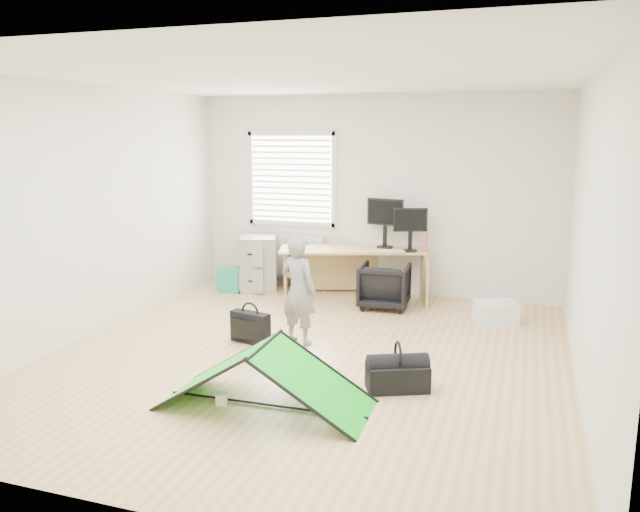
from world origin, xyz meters
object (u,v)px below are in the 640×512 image
(desk, at_px, (353,273))
(storage_crate, at_px, (496,312))
(thermos, at_px, (425,243))
(laptop_bag, at_px, (250,327))
(filing_cabinet, at_px, (258,263))
(monitor_left, at_px, (385,230))
(kite, at_px, (266,376))
(office_chair, at_px, (384,286))
(monitor_right, at_px, (410,236))
(duffel_bag, at_px, (397,377))
(person, at_px, (299,290))

(desk, bearing_deg, storage_crate, -35.63)
(thermos, bearing_deg, laptop_bag, -123.10)
(filing_cabinet, bearing_deg, laptop_bag, -91.08)
(monitor_left, distance_m, kite, 3.80)
(desk, bearing_deg, office_chair, -53.86)
(desk, relative_size, monitor_right, 4.47)
(kite, bearing_deg, duffel_bag, 33.57)
(storage_crate, xyz_separation_m, laptop_bag, (-2.43, -1.53, 0.03))
(kite, height_order, duffel_bag, kite)
(desk, relative_size, duffel_bag, 3.71)
(desk, xyz_separation_m, thermos, (0.95, 0.08, 0.45))
(laptop_bag, xyz_separation_m, duffel_bag, (1.73, -0.73, -0.05))
(thermos, distance_m, kite, 3.75)
(person, relative_size, duffel_bag, 2.19)
(office_chair, bearing_deg, duffel_bag, 102.27)
(desk, bearing_deg, person, -107.89)
(desk, relative_size, kite, 1.15)
(monitor_right, distance_m, office_chair, 0.77)
(monitor_right, height_order, kite, monitor_right)
(office_chair, bearing_deg, storage_crate, 166.88)
(monitor_left, relative_size, office_chair, 0.82)
(office_chair, bearing_deg, monitor_left, -79.83)
(kite, height_order, laptop_bag, kite)
(duffel_bag, bearing_deg, office_chair, 80.99)
(monitor_left, distance_m, laptop_bag, 2.63)
(desk, relative_size, office_chair, 3.16)
(office_chair, bearing_deg, filing_cabinet, -14.06)
(office_chair, relative_size, person, 0.54)
(filing_cabinet, height_order, laptop_bag, filing_cabinet)
(thermos, height_order, duffel_bag, thermos)
(desk, distance_m, person, 2.04)
(storage_crate, bearing_deg, office_chair, 169.85)
(duffel_bag, bearing_deg, person, 120.42)
(thermos, relative_size, storage_crate, 0.50)
(filing_cabinet, distance_m, laptop_bag, 2.33)
(filing_cabinet, relative_size, duffel_bag, 1.46)
(filing_cabinet, height_order, person, person)
(thermos, bearing_deg, desk, -175.16)
(monitor_left, xyz_separation_m, thermos, (0.55, -0.09, -0.13))
(storage_crate, bearing_deg, laptop_bag, -147.80)
(kite, distance_m, storage_crate, 3.36)
(monitor_left, bearing_deg, thermos, 2.81)
(storage_crate, distance_m, laptop_bag, 2.87)
(storage_crate, bearing_deg, duffel_bag, -107.20)
(monitor_left, xyz_separation_m, duffel_bag, (0.82, -3.08, -0.80))
(filing_cabinet, bearing_deg, desk, -22.21)
(desk, relative_size, storage_crate, 4.17)
(monitor_right, distance_m, kite, 3.69)
(storage_crate, height_order, laptop_bag, laptop_bag)
(thermos, relative_size, office_chair, 0.38)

